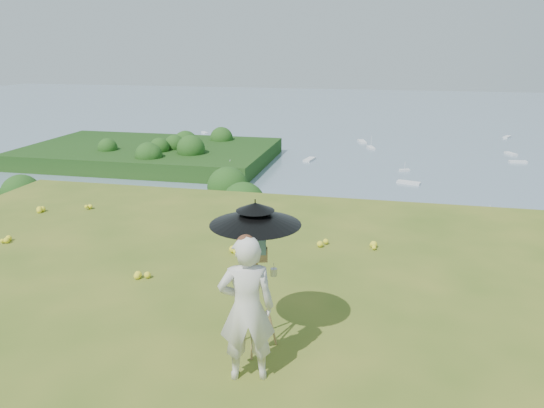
# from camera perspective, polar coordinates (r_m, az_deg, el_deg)

# --- Properties ---
(ground) EXTENTS (14.00, 14.00, 0.00)m
(ground) POSITION_cam_1_polar(r_m,az_deg,el_deg) (7.64, -10.84, -13.02)
(ground) COLOR #47641C
(ground) RESTS_ON ground
(shoreline_tier) EXTENTS (170.00, 28.00, 8.00)m
(shoreline_tier) POSITION_cam_1_polar(r_m,az_deg,el_deg) (90.32, 9.61, -9.48)
(shoreline_tier) COLOR #675E52
(shoreline_tier) RESTS_ON bay_water
(bay_water) EXTENTS (700.00, 700.00, 0.00)m
(bay_water) POSITION_cam_1_polar(r_m,az_deg,el_deg) (248.94, 11.85, 7.82)
(bay_water) COLOR slate
(bay_water) RESTS_ON ground
(peninsula) EXTENTS (90.00, 60.00, 12.00)m
(peninsula) POSITION_cam_1_polar(r_m,az_deg,el_deg) (181.81, -13.11, 6.08)
(peninsula) COLOR #0F340E
(peninsula) RESTS_ON bay_water
(slope_trees) EXTENTS (110.00, 50.00, 6.00)m
(slope_trees) POSITION_cam_1_polar(r_m,az_deg,el_deg) (45.21, 7.94, -7.80)
(slope_trees) COLOR #265018
(slope_trees) RESTS_ON forest_slope
(harbor_town) EXTENTS (110.00, 22.00, 5.00)m
(harbor_town) POSITION_cam_1_polar(r_m,az_deg,el_deg) (87.65, 9.81, -5.67)
(harbor_town) COLOR silver
(harbor_town) RESTS_ON shoreline_tier
(moored_boats) EXTENTS (140.00, 140.00, 0.70)m
(moored_boats) POSITION_cam_1_polar(r_m,az_deg,el_deg) (171.86, 7.14, 4.20)
(moored_boats) COLOR white
(moored_boats) RESTS_ON bay_water
(wildflowers) EXTENTS (10.00, 10.50, 0.12)m
(wildflowers) POSITION_cam_1_polar(r_m,az_deg,el_deg) (7.81, -10.13, -11.76)
(wildflowers) COLOR yellow
(wildflowers) RESTS_ON ground
(painter) EXTENTS (0.74, 0.60, 1.77)m
(painter) POSITION_cam_1_polar(r_m,az_deg,el_deg) (6.13, -2.74, -11.19)
(painter) COLOR silver
(painter) RESTS_ON ground
(field_easel) EXTENTS (0.71, 0.71, 1.51)m
(field_easel) POSITION_cam_1_polar(r_m,az_deg,el_deg) (6.73, -1.72, -9.76)
(field_easel) COLOR #8E5D3B
(field_easel) RESTS_ON ground
(sun_umbrella) EXTENTS (1.41, 1.41, 0.76)m
(sun_umbrella) POSITION_cam_1_polar(r_m,az_deg,el_deg) (6.42, -1.79, -2.73)
(sun_umbrella) COLOR black
(sun_umbrella) RESTS_ON field_easel
(painter_cap) EXTENTS (0.25, 0.28, 0.10)m
(painter_cap) POSITION_cam_1_polar(r_m,az_deg,el_deg) (5.79, -2.86, -3.88)
(painter_cap) COLOR #C66C7D
(painter_cap) RESTS_ON painter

